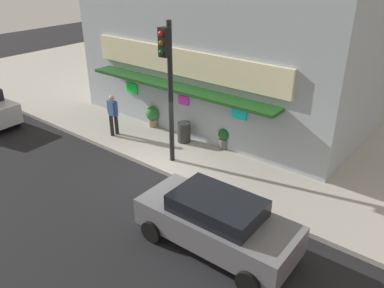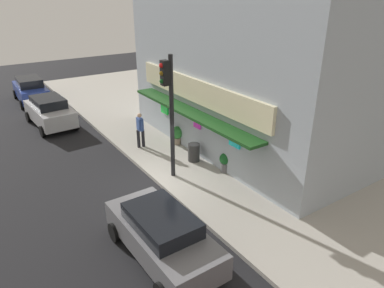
# 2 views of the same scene
# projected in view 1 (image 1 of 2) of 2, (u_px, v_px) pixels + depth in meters

# --- Properties ---
(ground_plane) EXTENTS (61.41, 61.41, 0.00)m
(ground_plane) POSITION_uv_depth(u_px,v_px,m) (157.00, 172.00, 14.29)
(ground_plane) COLOR black
(sidewalk) EXTENTS (40.94, 12.77, 0.16)m
(sidewalk) POSITION_uv_depth(u_px,v_px,m) (248.00, 118.00, 18.73)
(sidewalk) COLOR #A39E93
(sidewalk) RESTS_ON ground_plane
(corner_building) EXTENTS (12.56, 10.14, 7.34)m
(corner_building) POSITION_uv_depth(u_px,v_px,m) (245.00, 33.00, 18.43)
(corner_building) COLOR #9EA8B2
(corner_building) RESTS_ON sidewalk
(traffic_light) EXTENTS (0.32, 0.58, 5.13)m
(traffic_light) POSITION_uv_depth(u_px,v_px,m) (168.00, 76.00, 13.26)
(traffic_light) COLOR black
(traffic_light) RESTS_ON sidewalk
(trash_can) EXTENTS (0.54, 0.54, 0.84)m
(trash_can) POSITION_uv_depth(u_px,v_px,m) (184.00, 132.00, 16.06)
(trash_can) COLOR #2D2D2D
(trash_can) RESTS_ON sidewalk
(pedestrian) EXTENTS (0.59, 0.42, 1.79)m
(pedestrian) POSITION_uv_depth(u_px,v_px,m) (113.00, 113.00, 16.41)
(pedestrian) COLOR black
(pedestrian) RESTS_ON sidewalk
(potted_plant_by_doorway) EXTENTS (0.65, 0.65, 0.94)m
(potted_plant_by_doorway) POSITION_uv_depth(u_px,v_px,m) (153.00, 115.00, 17.45)
(potted_plant_by_doorway) COLOR gray
(potted_plant_by_doorway) RESTS_ON sidewalk
(potted_plant_by_window) EXTENTS (0.51, 0.51, 0.88)m
(potted_plant_by_window) POSITION_uv_depth(u_px,v_px,m) (224.00, 137.00, 15.48)
(potted_plant_by_window) COLOR #59595B
(potted_plant_by_window) RESTS_ON sidewalk
(parked_car_grey) EXTENTS (4.41, 2.09, 1.57)m
(parked_car_grey) POSITION_uv_depth(u_px,v_px,m) (217.00, 221.00, 10.34)
(parked_car_grey) COLOR slate
(parked_car_grey) RESTS_ON ground_plane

